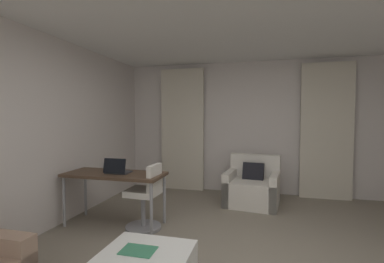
{
  "coord_description": "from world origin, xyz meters",
  "views": [
    {
      "loc": [
        0.26,
        -2.61,
        1.51
      ],
      "look_at": [
        -0.74,
        1.26,
        1.3
      ],
      "focal_mm": 25.91,
      "sensor_mm": 36.0,
      "label": 1
    }
  ],
  "objects_px": {
    "desk": "(115,178)",
    "desk_chair": "(146,200)",
    "magazine_open": "(138,250)",
    "laptop": "(117,170)",
    "armchair": "(252,188)"
  },
  "relations": [
    {
      "from": "armchair",
      "to": "laptop",
      "type": "bearing_deg",
      "value": -140.99
    },
    {
      "from": "desk",
      "to": "desk_chair",
      "type": "height_order",
      "value": "desk_chair"
    },
    {
      "from": "magazine_open",
      "to": "desk",
      "type": "bearing_deg",
      "value": 126.28
    },
    {
      "from": "armchair",
      "to": "desk_chair",
      "type": "relative_size",
      "value": 1.09
    },
    {
      "from": "desk_chair",
      "to": "magazine_open",
      "type": "bearing_deg",
      "value": -68.44
    },
    {
      "from": "desk_chair",
      "to": "laptop",
      "type": "xyz_separation_m",
      "value": [
        -0.42,
        0.01,
        0.39
      ]
    },
    {
      "from": "desk",
      "to": "magazine_open",
      "type": "xyz_separation_m",
      "value": [
        1.01,
        -1.37,
        -0.26
      ]
    },
    {
      "from": "armchair",
      "to": "desk",
      "type": "bearing_deg",
      "value": -142.23
    },
    {
      "from": "laptop",
      "to": "armchair",
      "type": "bearing_deg",
      "value": 39.01
    },
    {
      "from": "laptop",
      "to": "magazine_open",
      "type": "distance_m",
      "value": 1.7
    },
    {
      "from": "armchair",
      "to": "magazine_open",
      "type": "height_order",
      "value": "armchair"
    },
    {
      "from": "desk_chair",
      "to": "laptop",
      "type": "bearing_deg",
      "value": 179.17
    },
    {
      "from": "desk_chair",
      "to": "laptop",
      "type": "height_order",
      "value": "laptop"
    },
    {
      "from": "desk",
      "to": "laptop",
      "type": "relative_size",
      "value": 4.29
    },
    {
      "from": "armchair",
      "to": "desk",
      "type": "relative_size",
      "value": 0.69
    }
  ]
}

